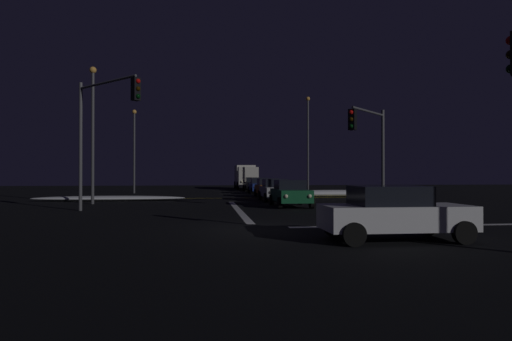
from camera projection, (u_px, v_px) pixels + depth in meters
name	position (u px, v px, depth m)	size (l,w,h in m)	color
ground	(254.00, 229.00, 15.37)	(120.00, 120.00, 0.10)	black
stop_line_north	(238.00, 210.00, 23.17)	(0.35, 13.41, 0.01)	white
centre_line_ns	(228.00, 198.00, 34.69)	(22.00, 0.15, 0.01)	yellow
crosswalk_bar_east	(464.00, 225.00, 16.27)	(13.41, 0.40, 0.01)	white
snow_bank_left_curb	(109.00, 198.00, 31.05)	(10.82, 1.50, 0.36)	white
snow_bank_right_curb	(330.00, 193.00, 36.38)	(11.97, 1.50, 0.59)	white
sedan_green	(290.00, 193.00, 25.56)	(2.02, 4.33, 1.57)	#14512D
sedan_silver	(275.00, 190.00, 30.95)	(2.02, 4.33, 1.57)	#B7B7BC
sedan_orange	(268.00, 187.00, 36.42)	(2.02, 4.33, 1.57)	#C66014
sedan_blue	(259.00, 186.00, 42.64)	(2.02, 4.33, 1.57)	navy
sedan_black	(253.00, 184.00, 48.94)	(2.02, 4.33, 1.57)	black
box_truck	(246.00, 176.00, 56.20)	(2.68, 8.28, 3.08)	beige
sedan_white_crossing	(394.00, 213.00, 12.47)	(4.33, 2.02, 1.57)	silver
traffic_signal_nw	(102.00, 119.00, 21.45)	(3.67, 3.67, 6.72)	#4C4C51
traffic_signal_ne	(370.00, 138.00, 23.17)	(3.04, 3.04, 5.55)	#4C4C51
streetlamp_right_far	(308.00, 138.00, 45.69)	(0.44, 0.44, 10.11)	#424247
streetlamp_left_far	(134.00, 145.00, 43.66)	(0.44, 0.44, 8.44)	#424247
streetlamp_left_near	(93.00, 125.00, 27.76)	(0.44, 0.44, 8.82)	#424247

